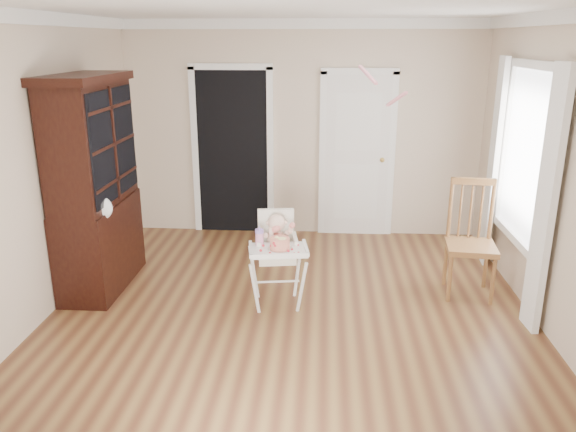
# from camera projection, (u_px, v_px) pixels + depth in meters

# --- Properties ---
(floor) EXTENTS (5.00, 5.00, 0.00)m
(floor) POSITION_uv_depth(u_px,v_px,m) (290.00, 320.00, 5.16)
(floor) COLOR #542F1C
(floor) RESTS_ON ground
(ceiling) EXTENTS (5.00, 5.00, 0.00)m
(ceiling) POSITION_uv_depth(u_px,v_px,m) (290.00, 7.00, 4.34)
(ceiling) COLOR white
(ceiling) RESTS_ON wall_back
(wall_back) EXTENTS (4.50, 0.00, 4.50)m
(wall_back) POSITION_uv_depth(u_px,v_px,m) (302.00, 131.00, 7.13)
(wall_back) COLOR #C7B29B
(wall_back) RESTS_ON floor
(wall_left) EXTENTS (0.00, 5.00, 5.00)m
(wall_left) POSITION_uv_depth(u_px,v_px,m) (33.00, 173.00, 4.89)
(wall_left) COLOR #C7B29B
(wall_left) RESTS_ON floor
(wall_right) EXTENTS (0.00, 5.00, 5.00)m
(wall_right) POSITION_uv_depth(u_px,v_px,m) (563.00, 181.00, 4.61)
(wall_right) COLOR #C7B29B
(wall_right) RESTS_ON floor
(crown_molding) EXTENTS (4.50, 5.00, 0.12)m
(crown_molding) POSITION_uv_depth(u_px,v_px,m) (290.00, 15.00, 4.36)
(crown_molding) COLOR white
(crown_molding) RESTS_ON ceiling
(doorway) EXTENTS (1.06, 0.05, 2.22)m
(doorway) POSITION_uv_depth(u_px,v_px,m) (233.00, 149.00, 7.24)
(doorway) COLOR black
(doorway) RESTS_ON wall_back
(closet_door) EXTENTS (0.96, 0.09, 2.13)m
(closet_door) POSITION_uv_depth(u_px,v_px,m) (357.00, 157.00, 7.16)
(closet_door) COLOR white
(closet_door) RESTS_ON wall_back
(window_right) EXTENTS (0.13, 1.84, 2.30)m
(window_right) POSITION_uv_depth(u_px,v_px,m) (521.00, 167.00, 5.39)
(window_right) COLOR white
(window_right) RESTS_ON wall_right
(high_chair) EXTENTS (0.62, 0.73, 0.94)m
(high_chair) POSITION_uv_depth(u_px,v_px,m) (277.00, 248.00, 5.29)
(high_chair) COLOR white
(high_chair) RESTS_ON floor
(baby) EXTENTS (0.28, 0.21, 0.39)m
(baby) POSITION_uv_depth(u_px,v_px,m) (277.00, 235.00, 5.27)
(baby) COLOR beige
(baby) RESTS_ON high_chair
(cake) EXTENTS (0.23, 0.23, 0.11)m
(cake) POSITION_uv_depth(u_px,v_px,m) (280.00, 243.00, 5.05)
(cake) COLOR silver
(cake) RESTS_ON high_chair
(sippy_cup) EXTENTS (0.08, 0.08, 0.19)m
(sippy_cup) POSITION_uv_depth(u_px,v_px,m) (259.00, 237.00, 5.14)
(sippy_cup) COLOR pink
(sippy_cup) RESTS_ON high_chair
(china_cabinet) EXTENTS (0.57, 1.28, 2.15)m
(china_cabinet) POSITION_uv_depth(u_px,v_px,m) (95.00, 185.00, 5.57)
(china_cabinet) COLOR black
(china_cabinet) RESTS_ON floor
(dining_chair) EXTENTS (0.51, 0.51, 1.15)m
(dining_chair) POSITION_uv_depth(u_px,v_px,m) (471.00, 243.00, 5.56)
(dining_chair) COLOR brown
(dining_chair) RESTS_ON floor
(streamer) EXTENTS (0.15, 0.48, 0.15)m
(streamer) POSITION_uv_depth(u_px,v_px,m) (368.00, 75.00, 5.14)
(streamer) COLOR pink
(streamer) RESTS_ON ceiling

